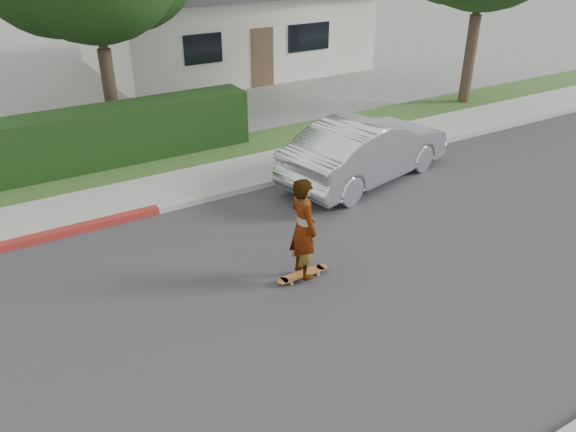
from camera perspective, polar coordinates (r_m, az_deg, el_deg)
name	(u,v)px	position (r m, az deg, el deg)	size (l,w,h in m)	color
ground	(185,338)	(8.68, -10.40, -12.10)	(120.00, 120.00, 0.00)	slate
road	(185,338)	(8.68, -10.40, -12.08)	(60.00, 8.00, 0.01)	#2D2D30
curb_far	(110,221)	(11.99, -17.59, -0.50)	(60.00, 0.20, 0.15)	#9E9E99
sidewalk_far	(99,205)	(12.80, -18.61, 1.10)	(60.00, 1.60, 0.12)	gray
planting_strip	(82,179)	(14.24, -20.16, 3.54)	(60.00, 1.60, 0.10)	#2D4C1E
house	(220,13)	(24.77, -6.93, 19.78)	(10.60, 8.60, 4.30)	beige
skateboard	(303,274)	(9.76, 1.51, -5.92)	(1.02, 0.22, 0.09)	gold
skateboarder	(303,228)	(9.28, 1.58, -1.25)	(0.65, 0.43, 1.79)	white
car_silver	(367,149)	(13.37, 8.02, 6.75)	(1.59, 4.57, 1.51)	silver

